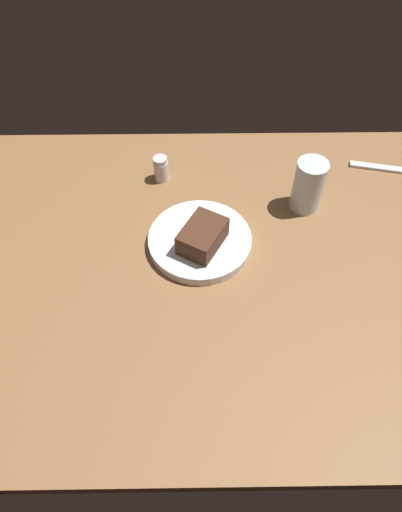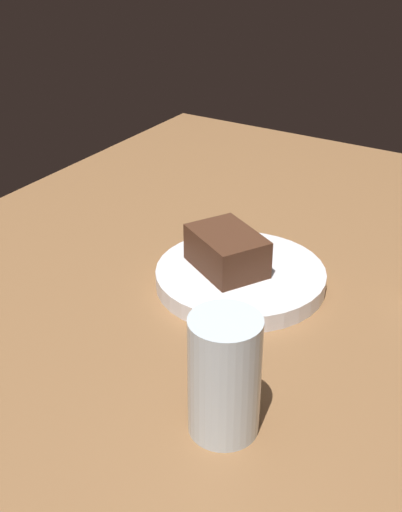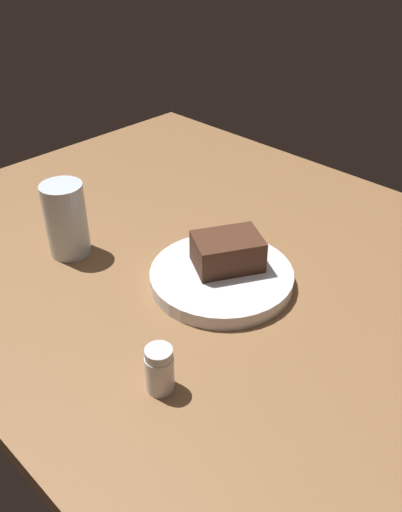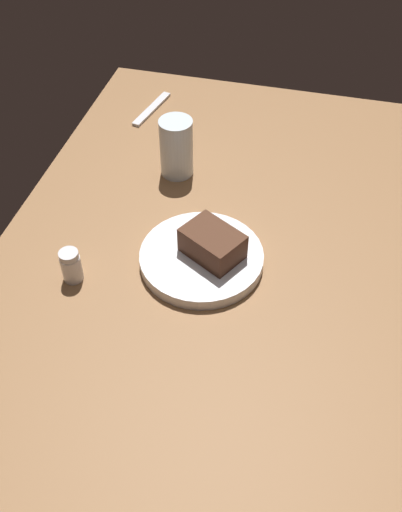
# 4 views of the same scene
# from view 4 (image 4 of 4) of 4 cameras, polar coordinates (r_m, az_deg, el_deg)

# --- Properties ---
(dining_table) EXTENTS (1.20, 0.84, 0.03)m
(dining_table) POSITION_cam_4_polar(r_m,az_deg,el_deg) (1.03, 2.73, -1.11)
(dining_table) COLOR brown
(dining_table) RESTS_ON ground
(dessert_plate) EXTENTS (0.22, 0.22, 0.02)m
(dessert_plate) POSITION_cam_4_polar(r_m,az_deg,el_deg) (1.01, 0.05, -0.20)
(dessert_plate) COLOR silver
(dessert_plate) RESTS_ON dining_table
(chocolate_cake_slice) EXTENTS (0.11, 0.12, 0.05)m
(chocolate_cake_slice) POSITION_cam_4_polar(r_m,az_deg,el_deg) (0.99, 1.13, 1.25)
(chocolate_cake_slice) COLOR #472819
(chocolate_cake_slice) RESTS_ON dessert_plate
(salt_shaker) EXTENTS (0.03, 0.03, 0.06)m
(salt_shaker) POSITION_cam_4_polar(r_m,az_deg,el_deg) (0.99, -12.64, -0.95)
(salt_shaker) COLOR silver
(salt_shaker) RESTS_ON dining_table
(water_glass) EXTENTS (0.07, 0.07, 0.12)m
(water_glass) POSITION_cam_4_polar(r_m,az_deg,el_deg) (1.17, -2.43, 10.61)
(water_glass) COLOR silver
(water_glass) RESTS_ON dining_table
(dessert_spoon) EXTENTS (0.15, 0.05, 0.01)m
(dessert_spoon) POSITION_cam_4_polar(r_m,az_deg,el_deg) (1.40, -4.86, 14.21)
(dessert_spoon) COLOR silver
(dessert_spoon) RESTS_ON dining_table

